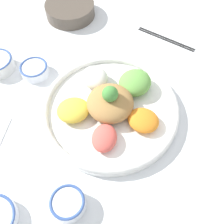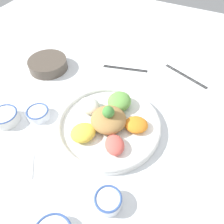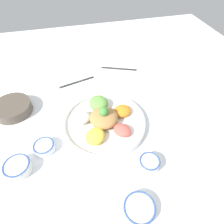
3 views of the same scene
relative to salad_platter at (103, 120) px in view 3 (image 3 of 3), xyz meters
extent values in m
plane|color=white|center=(-0.01, -0.03, -0.03)|extent=(2.40, 2.40, 0.00)
cylinder|color=white|center=(0.00, 0.00, -0.02)|extent=(0.41, 0.41, 0.02)
torus|color=white|center=(0.00, 0.00, 0.00)|extent=(0.41, 0.41, 0.02)
ellipsoid|color=#E55B51|center=(-0.07, 0.09, 0.01)|extent=(0.11, 0.11, 0.04)
ellipsoid|color=orange|center=(-0.10, -0.03, 0.01)|extent=(0.11, 0.11, 0.04)
ellipsoid|color=#6BAD4C|center=(0.00, -0.11, 0.02)|extent=(0.10, 0.11, 0.05)
ellipsoid|color=white|center=(0.10, -0.03, 0.02)|extent=(0.11, 0.10, 0.05)
ellipsoid|color=yellow|center=(0.06, 0.09, 0.01)|extent=(0.12, 0.13, 0.04)
ellipsoid|color=#AD7F47|center=(0.00, 0.00, 0.02)|extent=(0.14, 0.14, 0.06)
sphere|color=#478E3D|center=(0.00, 0.00, 0.07)|extent=(0.05, 0.05, 0.05)
cylinder|color=white|center=(-0.04, 0.42, -0.01)|extent=(0.11, 0.11, 0.03)
torus|color=#38569E|center=(-0.04, 0.42, 0.00)|extent=(0.11, 0.11, 0.01)
cylinder|color=#DBB251|center=(-0.04, 0.42, 0.00)|extent=(0.09, 0.09, 0.00)
cylinder|color=white|center=(-0.13, 0.27, -0.01)|extent=(0.09, 0.09, 0.04)
torus|color=#38569E|center=(-0.13, 0.27, 0.01)|extent=(0.09, 0.09, 0.01)
cylinder|color=white|center=(-0.13, 0.27, 0.01)|extent=(0.07, 0.07, 0.00)
cylinder|color=white|center=(0.39, 0.16, -0.01)|extent=(0.11, 0.11, 0.04)
torus|color=#38569E|center=(0.39, 0.16, 0.01)|extent=(0.11, 0.11, 0.01)
cylinder|color=white|center=(0.39, 0.16, 0.01)|extent=(0.09, 0.09, 0.00)
cylinder|color=white|center=(0.29, 0.08, -0.01)|extent=(0.09, 0.09, 0.03)
torus|color=#38569E|center=(0.29, 0.08, 0.01)|extent=(0.09, 0.09, 0.01)
cylinder|color=white|center=(0.29, 0.08, 0.00)|extent=(0.08, 0.08, 0.00)
cylinder|color=#51473D|center=(0.44, -0.20, 0.00)|extent=(0.19, 0.19, 0.05)
ellipsoid|color=#E0705B|center=(0.44, -0.20, 0.02)|extent=(0.16, 0.16, 0.02)
cylinder|color=black|center=(-0.20, -0.44, -0.02)|extent=(0.23, 0.10, 0.01)
cylinder|color=black|center=(-0.21, -0.45, -0.02)|extent=(0.23, 0.10, 0.01)
cylinder|color=black|center=(0.09, -0.36, -0.02)|extent=(0.22, 0.06, 0.01)
cylinder|color=black|center=(0.09, -0.37, -0.02)|extent=(0.22, 0.06, 0.01)
ellipsoid|color=white|center=(0.31, 0.37, -0.02)|extent=(0.06, 0.06, 0.01)
cube|color=white|center=(0.16, 0.28, -0.02)|extent=(0.07, 0.08, 0.01)
ellipsoid|color=white|center=(0.20, 0.22, -0.02)|extent=(0.05, 0.06, 0.01)
camera|label=1|loc=(-0.32, 0.30, 0.65)|focal=42.00mm
camera|label=2|loc=(-0.25, 0.47, 0.68)|focal=35.00mm
camera|label=3|loc=(0.10, 0.59, 0.70)|focal=30.00mm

